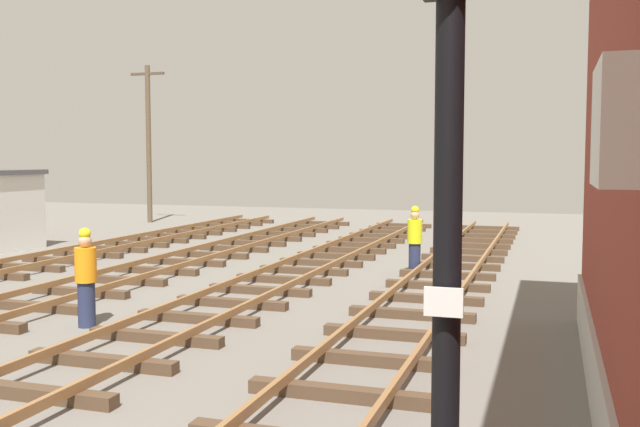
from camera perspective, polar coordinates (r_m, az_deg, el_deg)
name	(u,v)px	position (r m, az deg, el deg)	size (l,w,h in m)	color
signal_mast	(449,135)	(4.54, 10.15, 6.11)	(0.36, 0.40, 5.24)	black
utility_pole_far	(149,141)	(36.30, -13.42, 5.64)	(1.80, 0.24, 7.64)	brown
track_worker_foreground	(415,240)	(19.69, 7.51, -2.13)	(0.40, 0.40, 1.87)	#262D4C
track_worker_distant	(86,278)	(14.17, -18.05, -4.86)	(0.40, 0.40, 1.87)	#262D4C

